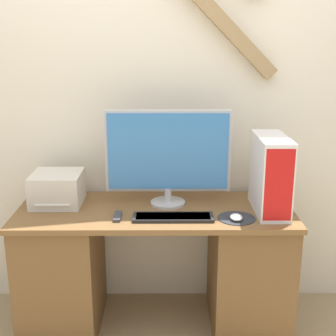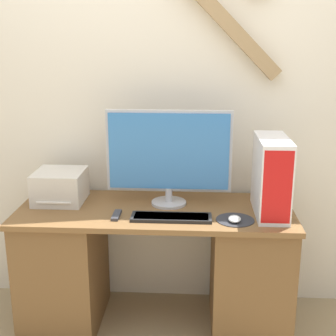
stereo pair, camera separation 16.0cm
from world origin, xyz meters
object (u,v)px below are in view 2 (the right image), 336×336
(mouse, at_px, (235,219))
(monitor, at_px, (169,154))
(remote_control, at_px, (116,215))
(printer, at_px, (60,186))
(keyboard, at_px, (171,217))
(computer_tower, at_px, (271,176))

(mouse, bearing_deg, monitor, 144.47)
(remote_control, bearing_deg, printer, 148.73)
(monitor, bearing_deg, remote_control, -141.45)
(keyboard, xyz_separation_m, printer, (-0.66, 0.24, 0.08))
(mouse, xyz_separation_m, computer_tower, (0.20, 0.14, 0.19))
(computer_tower, distance_m, remote_control, 0.86)
(printer, bearing_deg, monitor, -0.67)
(monitor, xyz_separation_m, remote_control, (-0.27, -0.22, -0.29))
(keyboard, relative_size, mouse, 4.69)
(monitor, height_order, computer_tower, monitor)
(keyboard, height_order, computer_tower, computer_tower)
(keyboard, height_order, mouse, mouse)
(mouse, relative_size, computer_tower, 0.22)
(keyboard, distance_m, computer_tower, 0.58)
(computer_tower, relative_size, remote_control, 3.04)
(keyboard, xyz_separation_m, mouse, (0.33, -0.02, 0.01))
(computer_tower, bearing_deg, printer, 174.18)
(keyboard, height_order, printer, printer)
(monitor, distance_m, keyboard, 0.37)
(computer_tower, height_order, printer, computer_tower)
(monitor, height_order, printer, monitor)
(computer_tower, height_order, remote_control, computer_tower)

